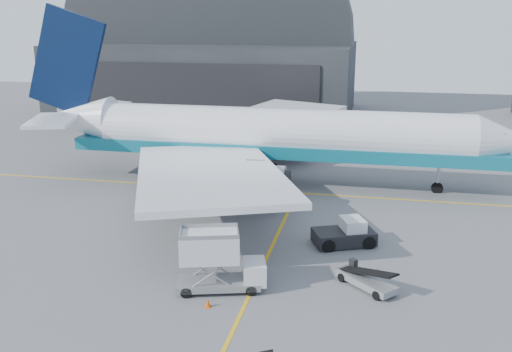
% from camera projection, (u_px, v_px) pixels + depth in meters
% --- Properties ---
extents(ground, '(200.00, 200.00, 0.00)m').
position_uv_depth(ground, '(255.00, 284.00, 37.09)').
color(ground, '#565659').
rests_on(ground, ground).
extents(taxi_lines, '(80.00, 42.12, 0.02)m').
position_uv_depth(taxi_lines, '(285.00, 218.00, 49.01)').
color(taxi_lines, gold).
rests_on(taxi_lines, ground).
extents(hangar, '(50.00, 28.30, 28.00)m').
position_uv_depth(hangar, '(209.00, 58.00, 99.95)').
color(hangar, black).
rests_on(hangar, ground).
extents(airliner, '(51.65, 50.08, 18.12)m').
position_uv_depth(airliner, '(262.00, 135.00, 58.10)').
color(airliner, white).
rests_on(airliner, ground).
extents(catering_truck, '(5.96, 3.51, 3.86)m').
position_uv_depth(catering_truck, '(217.00, 262.00, 35.76)').
color(catering_truck, gray).
rests_on(catering_truck, ground).
extents(pushback_tug, '(5.13, 4.06, 2.09)m').
position_uv_depth(pushback_tug, '(345.00, 235.00, 43.27)').
color(pushback_tug, black).
rests_on(pushback_tug, ground).
extents(belt_loader_b, '(4.08, 3.92, 1.72)m').
position_uv_depth(belt_loader_b, '(366.00, 280.00, 36.50)').
color(belt_loader_b, gray).
rests_on(belt_loader_b, ground).
extents(traffic_cone, '(0.37, 0.37, 0.53)m').
position_uv_depth(traffic_cone, '(208.00, 303.00, 34.11)').
color(traffic_cone, '#DB4B06').
rests_on(traffic_cone, ground).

